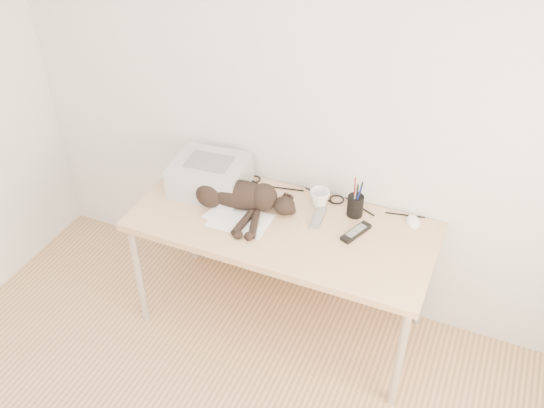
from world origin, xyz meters
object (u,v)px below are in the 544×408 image
at_px(printer, 210,175).
at_px(desk, 288,234).
at_px(mug, 320,199).
at_px(pen_cup, 355,205).
at_px(mouse, 414,220).
at_px(cat, 235,196).

bearing_deg(printer, desk, -5.45).
distance_m(desk, mug, 0.26).
bearing_deg(desk, mug, 46.38).
distance_m(printer, pen_cup, 0.82).
bearing_deg(mug, mouse, 6.68).
relative_size(desk, cat, 2.12).
distance_m(pen_cup, mouse, 0.31).
distance_m(desk, cat, 0.36).
bearing_deg(cat, printer, 144.65).
bearing_deg(cat, desk, 0.49).
relative_size(desk, mug, 14.78).
bearing_deg(desk, cat, -170.05).
bearing_deg(mouse, mug, 166.78).
bearing_deg(mug, cat, -156.05).
height_order(desk, cat, cat).
relative_size(printer, cat, 0.57).
distance_m(cat, mouse, 0.96).
relative_size(desk, printer, 3.75).
relative_size(pen_cup, mouse, 1.86).
xyz_separation_m(desk, mug, (0.13, 0.13, 0.18)).
bearing_deg(cat, mug, 14.48).
height_order(mug, mouse, mug).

